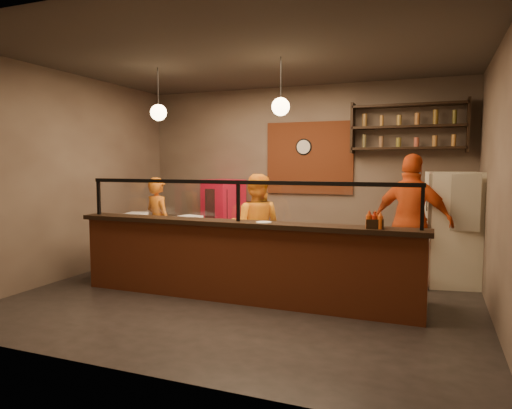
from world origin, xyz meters
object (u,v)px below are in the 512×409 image
at_px(wall_clock, 304,147).
at_px(pizza_dough, 265,228).
at_px(cook_right, 412,221).
at_px(red_cooler, 223,219).
at_px(condiment_caddy, 375,224).
at_px(fridge, 452,229).
at_px(pepper_mill, 375,220).
at_px(cook_mid, 256,228).
at_px(cook_left, 158,223).

relative_size(wall_clock, pizza_dough, 0.55).
relative_size(wall_clock, cook_right, 0.15).
xyz_separation_m(red_cooler, pizza_dough, (1.53, -1.87, 0.16)).
height_order(cook_right, condiment_caddy, cook_right).
distance_m(fridge, pepper_mill, 2.10).
relative_size(cook_mid, cook_right, 0.85).
relative_size(red_cooler, condiment_caddy, 7.69).
distance_m(wall_clock, cook_mid, 2.10).
bearing_deg(cook_mid, fridge, -171.78).
bearing_deg(condiment_caddy, red_cooler, 141.29).
distance_m(red_cooler, condiment_caddy, 3.98).
distance_m(fridge, red_cooler, 4.02).
bearing_deg(cook_left, pizza_dough, -174.57).
distance_m(pizza_dough, pepper_mill, 1.67).
bearing_deg(pepper_mill, wall_clock, 120.35).
distance_m(wall_clock, condiment_caddy, 3.37).
height_order(fridge, pepper_mill, fridge).
distance_m(cook_mid, red_cooler, 1.79).
relative_size(fridge, pizza_dough, 3.05).
bearing_deg(red_cooler, cook_mid, -25.41).
distance_m(pizza_dough, condiment_caddy, 1.69).
relative_size(cook_left, red_cooler, 1.04).
distance_m(red_cooler, pizza_dough, 2.42).
height_order(cook_mid, cook_right, cook_right).
bearing_deg(wall_clock, cook_mid, -100.09).
xyz_separation_m(wall_clock, cook_right, (1.95, -1.24, -1.13)).
bearing_deg(red_cooler, cook_left, -96.54).
height_order(cook_right, fridge, cook_right).
relative_size(cook_mid, fridge, 0.98).
xyz_separation_m(fridge, pizza_dough, (-2.45, -1.32, 0.07)).
relative_size(wall_clock, red_cooler, 0.20).
xyz_separation_m(cook_left, condiment_caddy, (3.76, -1.30, 0.33)).
bearing_deg(cook_left, wall_clock, -122.43).
height_order(red_cooler, condiment_caddy, red_cooler).
distance_m(cook_mid, condiment_caddy, 2.24).
distance_m(cook_mid, cook_right, 2.28).
distance_m(wall_clock, pizza_dough, 2.49).
relative_size(cook_left, condiment_caddy, 8.03).
bearing_deg(pizza_dough, fridge, 28.27).
xyz_separation_m(cook_right, red_cooler, (-3.43, 0.93, -0.22)).
relative_size(fridge, pepper_mill, 9.04).
bearing_deg(red_cooler, cook_right, 7.79).
bearing_deg(pepper_mill, pizza_dough, 160.17).
height_order(cook_left, red_cooler, cook_left).
distance_m(cook_left, red_cooler, 1.36).
relative_size(condiment_caddy, pepper_mill, 1.05).
distance_m(cook_mid, fridge, 2.90).
height_order(wall_clock, cook_left, wall_clock).
height_order(cook_mid, condiment_caddy, cook_mid).
xyz_separation_m(wall_clock, condiment_caddy, (1.61, -2.79, -0.99)).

